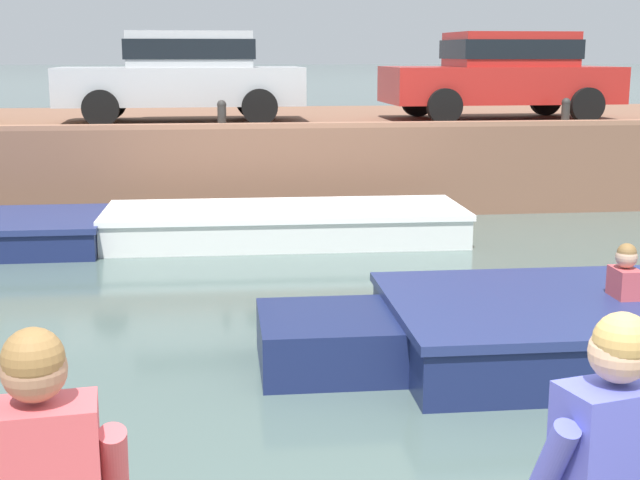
{
  "coord_description": "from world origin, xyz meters",
  "views": [
    {
      "loc": [
        -0.95,
        -3.01,
        2.65
      ],
      "look_at": [
        -0.14,
        3.91,
        1.18
      ],
      "focal_mm": 50.0,
      "sensor_mm": 36.0,
      "label": 1
    }
  ],
  "objects_px": {
    "car_left_inner_silver": "(184,73)",
    "mooring_bollard_mid": "(222,113)",
    "boat_moored_central_white": "(268,225)",
    "person_seated_right": "(601,479)",
    "car_centre_red": "(503,72)",
    "mooring_bollard_east": "(566,110)"
  },
  "relations": [
    {
      "from": "boat_moored_central_white",
      "to": "mooring_bollard_mid",
      "type": "bearing_deg",
      "value": 107.0
    },
    {
      "from": "mooring_bollard_mid",
      "to": "person_seated_right",
      "type": "distance_m",
      "value": 11.88
    },
    {
      "from": "boat_moored_central_white",
      "to": "car_left_inner_silver",
      "type": "bearing_deg",
      "value": 110.46
    },
    {
      "from": "car_left_inner_silver",
      "to": "mooring_bollard_mid",
      "type": "bearing_deg",
      "value": -64.64
    },
    {
      "from": "mooring_bollard_mid",
      "to": "car_centre_red",
      "type": "bearing_deg",
      "value": 14.54
    },
    {
      "from": "mooring_bollard_mid",
      "to": "mooring_bollard_east",
      "type": "relative_size",
      "value": 1.0
    },
    {
      "from": "car_left_inner_silver",
      "to": "boat_moored_central_white",
      "type": "bearing_deg",
      "value": -69.54
    },
    {
      "from": "boat_moored_central_white",
      "to": "car_left_inner_silver",
      "type": "height_order",
      "value": "car_left_inner_silver"
    },
    {
      "from": "boat_moored_central_white",
      "to": "car_centre_red",
      "type": "relative_size",
      "value": 1.47
    },
    {
      "from": "car_left_inner_silver",
      "to": "person_seated_right",
      "type": "bearing_deg",
      "value": -82.31
    },
    {
      "from": "car_centre_red",
      "to": "mooring_bollard_mid",
      "type": "relative_size",
      "value": 9.3
    },
    {
      "from": "mooring_bollard_east",
      "to": "car_left_inner_silver",
      "type": "bearing_deg",
      "value": 168.35
    },
    {
      "from": "person_seated_right",
      "to": "mooring_bollard_mid",
      "type": "bearing_deg",
      "value": 95.56
    },
    {
      "from": "boat_moored_central_white",
      "to": "car_left_inner_silver",
      "type": "xyz_separation_m",
      "value": [
        -1.22,
        3.27,
        2.07
      ]
    },
    {
      "from": "mooring_bollard_mid",
      "to": "person_seated_right",
      "type": "bearing_deg",
      "value": -84.44
    },
    {
      "from": "car_centre_red",
      "to": "person_seated_right",
      "type": "bearing_deg",
      "value": -106.53
    },
    {
      "from": "car_left_inner_silver",
      "to": "car_centre_red",
      "type": "distance_m",
      "value": 5.66
    },
    {
      "from": "boat_moored_central_white",
      "to": "car_centre_red",
      "type": "bearing_deg",
      "value": 36.34
    },
    {
      "from": "car_centre_red",
      "to": "mooring_bollard_east",
      "type": "xyz_separation_m",
      "value": [
        0.68,
        -1.31,
        -0.61
      ]
    },
    {
      "from": "car_left_inner_silver",
      "to": "mooring_bollard_mid",
      "type": "xyz_separation_m",
      "value": [
        0.62,
        -1.31,
        -0.61
      ]
    },
    {
      "from": "boat_moored_central_white",
      "to": "mooring_bollard_mid",
      "type": "height_order",
      "value": "mooring_bollard_mid"
    },
    {
      "from": "car_centre_red",
      "to": "mooring_bollard_east",
      "type": "distance_m",
      "value": 1.6
    }
  ]
}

